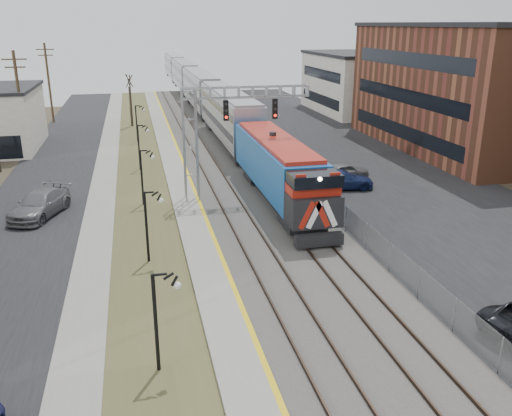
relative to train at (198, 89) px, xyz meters
name	(u,v)px	position (x,y,z in m)	size (l,w,h in m)	color
street_west	(46,184)	(-17.00, -38.23, -2.92)	(7.00, 120.00, 0.04)	black
sidewalk	(104,181)	(-12.50, -38.23, -2.90)	(2.00, 120.00, 0.08)	gray
grass_median	(141,179)	(-9.50, -38.23, -2.91)	(4.00, 120.00, 0.06)	#494C28
platform	(177,175)	(-6.50, -38.23, -2.82)	(2.00, 120.00, 0.24)	gray
ballast_bed	(235,172)	(-1.50, -38.23, -2.84)	(8.00, 120.00, 0.20)	#595651
parking_lot	(365,166)	(10.50, -38.23, -2.92)	(16.00, 120.00, 0.04)	black
platform_edge	(188,173)	(-5.62, -38.23, -2.69)	(0.24, 120.00, 0.01)	gold
track_near	(213,172)	(-3.50, -38.23, -2.66)	(1.58, 120.00, 0.15)	#2D2119
track_far	(252,169)	(0.00, -38.23, -2.66)	(1.58, 120.00, 0.15)	#2D2119
train	(198,89)	(0.00, 0.00, 0.00)	(3.00, 108.65, 5.33)	#125098
signal_gantry	(214,124)	(-4.28, -45.24, 2.65)	(9.00, 1.07, 8.15)	gray
lampposts	(146,226)	(-9.50, -54.95, -0.94)	(0.14, 62.14, 4.00)	black
fence	(282,162)	(2.70, -38.23, -2.14)	(0.04, 120.00, 1.60)	gray
bare_trees	(34,142)	(-18.16, -34.32, -0.24)	(12.30, 42.30, 5.95)	#382D23
car_lot_d	(341,180)	(5.67, -44.61, -2.20)	(2.06, 5.07, 1.47)	navy
car_lot_e	(344,172)	(6.78, -42.48, -2.19)	(1.76, 4.38, 1.49)	slate
car_street_b	(40,205)	(-16.30, -46.15, -2.11)	(2.32, 5.70, 1.65)	slate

